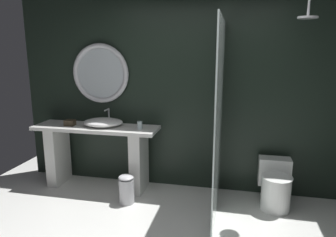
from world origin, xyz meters
TOP-DOWN VIEW (x-y plane):
  - back_wall_panel at (0.00, 1.90)m, footprint 4.80×0.10m
  - vanity_counter at (-1.26, 1.59)m, footprint 1.69×0.49m
  - vessel_sink at (-1.16, 1.62)m, footprint 0.54×0.44m
  - tumbler_cup at (-0.63, 1.56)m, footprint 0.06×0.06m
  - tissue_box at (-1.62, 1.55)m, footprint 0.13×0.11m
  - round_wall_mirror at (-1.26, 1.81)m, footprint 0.81×0.07m
  - shower_glass_panel at (0.40, 1.19)m, footprint 0.02×1.33m
  - rain_shower_head at (1.23, 1.30)m, footprint 0.20×0.20m
  - toilet at (1.08, 1.52)m, footprint 0.39×0.57m
  - waste_bin at (-0.70, 1.20)m, footprint 0.19×0.19m

SIDE VIEW (x-z plane):
  - waste_bin at x=-0.70m, z-range 0.00..0.37m
  - toilet at x=1.08m, z-range 0.00..0.55m
  - vanity_counter at x=-1.26m, z-range 0.09..0.96m
  - tissue_box at x=-1.62m, z-range 0.86..0.94m
  - tumbler_cup at x=-0.63m, z-range 0.86..0.96m
  - vessel_sink at x=-1.16m, z-range 0.81..1.02m
  - shower_glass_panel at x=0.40m, z-range 0.00..2.19m
  - back_wall_panel at x=0.00m, z-range 0.00..2.60m
  - round_wall_mirror at x=-1.26m, z-range 1.15..1.96m
  - rain_shower_head at x=1.23m, z-range 2.05..2.38m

